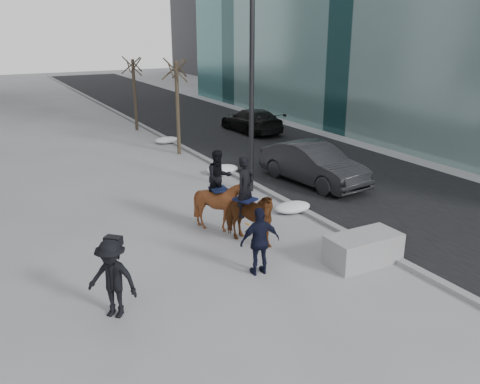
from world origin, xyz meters
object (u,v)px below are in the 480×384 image
planter (363,249)px  mounted_left (247,213)px  mounted_right (221,199)px  car_near (313,164)px

planter → mounted_left: 3.30m
mounted_left → mounted_right: mounted_left is taller
planter → car_near: 7.03m
planter → car_near: car_near is taller
mounted_left → mounted_right: bearing=98.2°
car_near → mounted_left: bearing=-150.3°
mounted_right → mounted_left: bearing=-81.8°
car_near → mounted_right: bearing=-161.6°
planter → mounted_right: (-2.26, 3.80, 0.60)m
planter → car_near: bearing=64.3°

